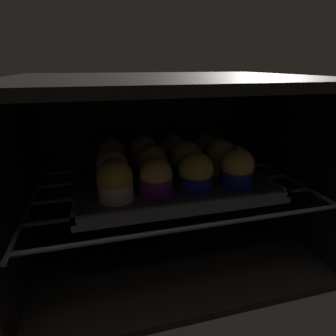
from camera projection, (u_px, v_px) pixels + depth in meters
The scene contains 15 objects.
oven_cavity at pixel (162, 160), 63.71cm from camera, with size 59.00×47.00×37.00cm.
oven_rack at pixel (167, 181), 61.06cm from camera, with size 54.80×42.00×0.80cm.
baking_tray at pixel (168, 179), 59.52cm from camera, with size 37.82×30.22×2.20cm.
muffin_row0_col0 at pixel (115, 181), 48.27cm from camera, with size 6.34×6.34×7.43cm.
muffin_row0_col1 at pixel (156, 178), 50.76cm from camera, with size 6.19×6.19×6.78cm.
muffin_row0_col2 at pixel (196, 172), 52.23cm from camera, with size 6.52×6.52×7.29cm.
muffin_row0_col3 at pixel (237, 168), 53.77cm from camera, with size 6.33×6.33×8.12cm.
muffin_row1_col0 at pixel (113, 168), 55.44cm from camera, with size 6.46×6.46×6.93cm.
muffin_row1_col1 at pixel (152, 163), 57.06cm from camera, with size 6.49×6.49×7.57cm.
muffin_row1_col2 at pixel (186, 160), 59.21cm from camera, with size 6.74×6.74×7.41cm.
muffin_row1_col3 at pixel (220, 157), 60.82cm from camera, with size 6.26×6.26×7.42cm.
muffin_row2_col0 at pixel (111, 156), 62.13cm from camera, with size 6.19×6.19×7.44cm.
muffin_row2_col1 at pixel (144, 152), 64.22cm from camera, with size 6.25×6.25×7.80cm.
muffin_row2_col2 at pixel (174, 150), 66.14cm from camera, with size 6.30×6.30×7.05cm.
muffin_row2_col3 at pixel (207, 149), 67.63cm from camera, with size 6.50×6.50×6.91cm.
Camera 1 is at (-14.02, -32.40, 37.69)cm, focal length 29.84 mm.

